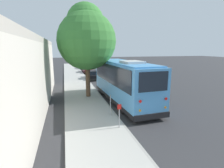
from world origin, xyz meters
TOP-DOWN VIEW (x-y plane):
  - ground_plane at (0.00, 0.00)m, footprint 160.00×160.00m
  - sidewalk_slab at (0.00, 3.15)m, footprint 80.00×3.24m
  - curb_strip at (0.00, 1.46)m, footprint 80.00×0.14m
  - shuttle_bus at (0.29, -0.14)m, footprint 9.78×3.13m
  - parked_sedan_black at (12.24, 0.56)m, footprint 4.21×1.78m
  - parked_sedan_maroon at (19.60, 0.43)m, footprint 4.69×1.80m
  - parked_sedan_white at (26.29, 0.25)m, footprint 4.67×2.01m
  - parked_sedan_silver at (33.04, 0.21)m, footprint 4.47×1.87m
  - street_tree at (2.48, 2.60)m, footprint 5.15×5.15m
  - sign_post_near at (-4.75, 1.81)m, footprint 0.06×0.22m
  - sign_post_far at (-2.84, 1.81)m, footprint 0.06×0.06m

SIDE VIEW (x-z plane):
  - ground_plane at x=0.00m, z-range 0.00..0.00m
  - sidewalk_slab at x=0.00m, z-range 0.00..0.15m
  - curb_strip at x=0.00m, z-range 0.00..0.15m
  - parked_sedan_maroon at x=19.60m, z-range -0.05..1.21m
  - parked_sedan_black at x=12.24m, z-range -0.05..1.24m
  - parked_sedan_white at x=26.29m, z-range -0.05..1.24m
  - parked_sedan_silver at x=33.04m, z-range -0.05..1.26m
  - sign_post_far at x=-2.84m, z-range 0.15..1.54m
  - sign_post_near at x=-4.75m, z-range 0.17..1.52m
  - shuttle_bus at x=0.29m, z-range 0.13..3.75m
  - street_tree at x=2.48m, z-range 1.34..9.72m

